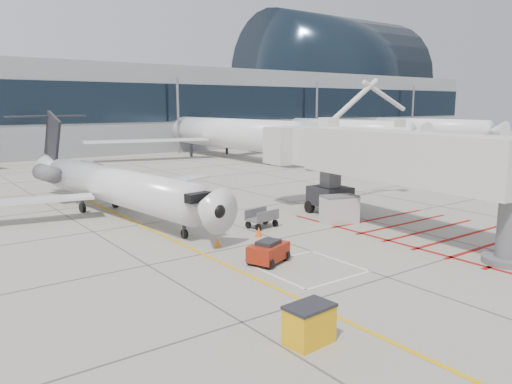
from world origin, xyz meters
TOP-DOWN VIEW (x-y plane):
  - ground_plane at (0.00, 0.00)m, footprint 260.00×260.00m
  - regional_jet at (-4.91, 13.57)m, footprint 24.15×28.99m
  - jet_bridge at (6.93, 0.79)m, footprint 11.24×21.08m
  - pushback_tug at (-3.07, 0.82)m, footprint 2.41×1.96m
  - spill_bin at (-7.13, -6.59)m, footprint 1.60×1.13m
  - baggage_cart at (1.01, 6.75)m, footprint 2.08×1.48m
  - ground_power_unit at (5.88, 4.74)m, footprint 2.60×1.96m
  - cone_nose at (-3.55, 4.75)m, footprint 0.34×0.34m
  - cone_side at (-0.44, 5.13)m, footprint 0.40×0.40m
  - terminal_building at (10.00, 70.00)m, footprint 180.00×28.00m
  - terminal_glass_band at (10.00, 55.95)m, footprint 180.00×0.10m
  - terminal_dome at (70.00, 70.00)m, footprint 40.00×28.00m
  - bg_aircraft_c at (22.15, 46.00)m, footprint 38.29×42.54m
  - bg_aircraft_d at (46.55, 46.00)m, footprint 34.45×38.28m
  - bg_aircraft_e at (70.89, 46.00)m, footprint 32.83×36.48m

SIDE VIEW (x-z plane):
  - ground_plane at x=0.00m, z-range 0.00..0.00m
  - cone_nose at x=-3.55m, z-range 0.00..0.47m
  - cone_side at x=-0.44m, z-range 0.00..0.56m
  - pushback_tug at x=-3.07m, z-range 0.00..1.22m
  - baggage_cart at x=1.01m, z-range 0.00..1.22m
  - spill_bin at x=-7.13m, z-range 0.00..1.33m
  - ground_power_unit at x=5.88m, z-range 0.00..1.82m
  - regional_jet at x=-4.91m, z-range 0.00..7.00m
  - jet_bridge at x=6.93m, z-range 0.00..8.15m
  - bg_aircraft_e at x=70.89m, z-range 0.00..10.94m
  - bg_aircraft_d at x=46.55m, z-range 0.00..11.48m
  - bg_aircraft_c at x=22.15m, z-range 0.00..12.76m
  - terminal_building at x=10.00m, z-range 0.00..14.00m
  - terminal_glass_band at x=10.00m, z-range 5.00..11.00m
  - terminal_dome at x=70.00m, z-range 0.00..28.00m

